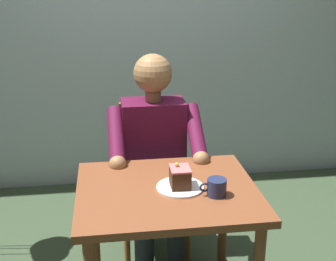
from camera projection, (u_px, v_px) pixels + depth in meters
The scene contains 7 objects.
dining_table at pixel (167, 208), 2.13m from camera, with size 0.84×0.71×0.72m.
chair at pixel (152, 170), 2.80m from camera, with size 0.42×0.42×0.91m.
seated_person at pixel (155, 158), 2.59m from camera, with size 0.53×0.58×1.24m.
dessert_plate at pixel (180, 187), 2.10m from camera, with size 0.22×0.22×0.01m, color white.
cake_slice at pixel (180, 177), 2.08m from camera, with size 0.09×0.11×0.11m.
coffee_cup at pixel (216, 187), 2.02m from camera, with size 0.12×0.09×0.08m.
dessert_spoon at pixel (216, 186), 2.11m from camera, with size 0.07×0.14×0.01m.
Camera 1 is at (0.26, 1.87, 1.67)m, focal length 48.15 mm.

